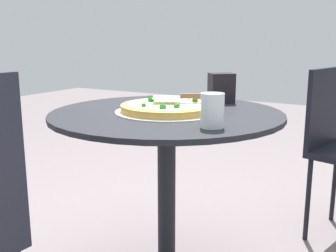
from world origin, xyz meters
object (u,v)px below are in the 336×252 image
object	(u,v)px
patio_table	(167,157)
napkin_dispenser	(221,88)
drinking_cup	(212,110)
pizza_on_tray	(168,108)
pizza_server	(182,97)

from	to	relation	value
patio_table	napkin_dispenser	distance (m)	0.39
drinking_cup	napkin_dispenser	size ratio (longest dim) A/B	0.85
patio_table	drinking_cup	bearing A→B (deg)	-123.37
pizza_on_tray	patio_table	bearing A→B (deg)	55.99
pizza_server	napkin_dispenser	bearing A→B (deg)	-8.72
drinking_cup	napkin_dispenser	xyz separation A→B (m)	(0.47, 0.17, 0.01)
pizza_server	napkin_dispenser	distance (m)	0.28
patio_table	napkin_dispenser	size ratio (longest dim) A/B	6.97
drinking_cup	pizza_server	bearing A→B (deg)	46.73
pizza_server	napkin_dispenser	size ratio (longest dim) A/B	1.69
pizza_server	pizza_on_tray	bearing A→B (deg)	129.91
napkin_dispenser	pizza_server	bearing A→B (deg)	-139.31
napkin_dispenser	patio_table	bearing A→B (deg)	-147.51
patio_table	pizza_on_tray	world-z (taller)	pizza_on_tray
patio_table	napkin_dispenser	world-z (taller)	napkin_dispenser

